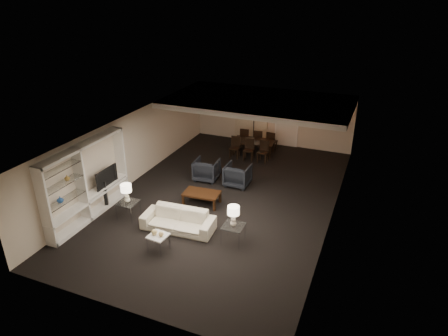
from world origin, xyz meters
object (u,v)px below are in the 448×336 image
chair_nr (263,152)px  marble_table (159,243)px  pendant_light (266,115)px  armchair_right (238,175)px  table_lamp_left (127,193)px  chair_fl (245,137)px  armchair_left (207,170)px  dining_table (254,147)px  table_lamp_right (233,216)px  chair_nm (249,150)px  television (104,176)px  chair_fr (272,141)px  vase_blue (60,200)px  sofa (178,220)px  vase_amber (67,178)px  side_table_right (233,234)px  floor_speaker (106,195)px  side_table_left (128,210)px  floor_lamp (254,124)px  chair_fm (258,139)px  chair_nl (235,148)px  coffee_table (202,198)px

chair_nr → marble_table: bearing=-95.3°
pendant_light → armchair_right: pendant_light is taller
table_lamp_left → chair_fl: (1.31, 6.89, -0.40)m
armchair_left → dining_table: (0.81, 2.94, -0.10)m
table_lamp_right → armchair_right: bearing=108.4°
armchair_right → chair_nm: size_ratio=0.99×
table_lamp_right → television: television is taller
television → chair_fr: 7.46m
vase_blue → dining_table: (3.01, 7.70, -0.86)m
armchair_left → dining_table: bearing=-110.5°
sofa → vase_amber: size_ratio=13.11×
side_table_right → sofa: bearing=180.0°
armchair_left → floor_speaker: 3.72m
armchair_right → side_table_left: bearing=55.3°
chair_fl → floor_lamp: floor_lamp is taller
pendant_light → dining_table: size_ratio=0.31×
table_lamp_right → chair_fm: size_ratio=0.68×
chair_nr → sofa: bearing=-96.6°
table_lamp_left → chair_nl: table_lamp_left is taller
floor_speaker → floor_lamp: (2.49, 7.21, 0.45)m
floor_speaker → chair_nm: size_ratio=1.08×
chair_nl → table_lamp_right: bearing=-73.9°
floor_speaker → marble_table: bearing=-50.2°
table_lamp_left → chair_fm: size_ratio=0.68×
armchair_right → dining_table: bearing=-82.3°
coffee_table → chair_fm: size_ratio=1.32×
table_lamp_right → chair_nr: table_lamp_right is taller
side_table_right → vase_blue: bearing=-161.9°
pendant_light → table_lamp_right: size_ratio=0.87×
coffee_table → armchair_left: (-0.60, 1.70, 0.18)m
table_lamp_left → vase_blue: bearing=-126.7°
chair_nm → side_table_left: bearing=-115.9°
coffee_table → armchair_right: bearing=70.6°
side_table_left → side_table_right: 3.40m
chair_nr → chair_fl: same height
side_table_left → chair_nr: bearing=65.8°
vase_amber → chair_nl: vase_amber is taller
dining_table → chair_nr: chair_nr is taller
pendant_light → chair_nm: pendant_light is taller
television → vase_blue: (-0.03, -1.83, 0.12)m
vase_amber → pendant_light: bearing=62.1°
pendant_light → armchair_right: (-0.21, -2.44, -1.53)m
chair_fm → side_table_left: bearing=66.9°
table_lamp_left → vase_amber: 1.74m
sofa → side_table_right: sofa is taller
coffee_table → chair_fl: chair_fl is taller
chair_fl → floor_lamp: size_ratio=0.47×
television → dining_table: television is taller
television → floor_lamp: (2.57, 7.07, -0.11)m
pendant_light → table_lamp_right: bearing=-81.2°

